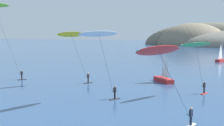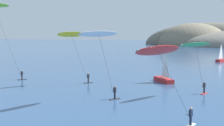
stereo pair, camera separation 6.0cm
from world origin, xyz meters
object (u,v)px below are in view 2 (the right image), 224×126
(sailboat_near, at_px, (163,78))
(kitesurfer_red, at_px, (162,57))
(sailboat_far, at_px, (222,59))
(kitesurfer_green, at_px, (196,48))
(kitesurfer_white, at_px, (100,38))
(kitesurfer_yellow, at_px, (73,38))

(sailboat_near, height_order, kitesurfer_red, kitesurfer_red)
(sailboat_far, height_order, kitesurfer_green, kitesurfer_green)
(kitesurfer_white, bearing_deg, kitesurfer_red, -44.25)
(sailboat_near, height_order, kitesurfer_yellow, kitesurfer_yellow)
(sailboat_near, xyz_separation_m, kitesurfer_yellow, (-12.95, -7.69, 6.74))
(kitesurfer_red, bearing_deg, kitesurfer_green, 84.57)
(kitesurfer_white, bearing_deg, sailboat_near, 75.81)
(sailboat_near, relative_size, kitesurfer_yellow, 0.67)
(sailboat_far, bearing_deg, kitesurfer_white, -104.33)
(kitesurfer_red, bearing_deg, kitesurfer_yellow, 134.02)
(kitesurfer_yellow, xyz_separation_m, kitesurfer_red, (17.34, -17.95, -1.00))
(kitesurfer_green, distance_m, kitesurfer_white, 12.89)
(sailboat_far, relative_size, kitesurfer_yellow, 0.67)
(sailboat_far, xyz_separation_m, kitesurfer_yellow, (-23.10, -47.24, 6.74))
(sailboat_near, xyz_separation_m, sailboat_far, (10.14, 39.55, 0.00))
(kitesurfer_white, distance_m, kitesurfer_red, 12.25)
(sailboat_near, distance_m, kitesurfer_white, 19.02)
(sailboat_near, xyz_separation_m, kitesurfer_green, (5.93, -9.46, 5.69))
(kitesurfer_white, relative_size, kitesurfer_red, 1.15)
(kitesurfer_yellow, height_order, kitesurfer_green, kitesurfer_yellow)
(kitesurfer_red, bearing_deg, sailboat_far, 84.96)
(kitesurfer_green, height_order, kitesurfer_white, kitesurfer_white)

